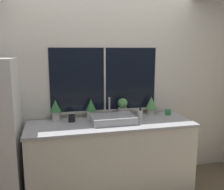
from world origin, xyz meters
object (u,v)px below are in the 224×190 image
potted_plant_far_right (151,104)px  mug_green (168,112)px  mug_grey (138,114)px  mug_black (72,118)px  soap_bottle (140,115)px  potted_plant_far_left (56,108)px  potted_plant_center_left (91,108)px  potted_plant_center_right (123,107)px  sink (113,119)px

potted_plant_far_right → mug_green: 0.26m
mug_grey → mug_black: (-0.87, 0.04, -0.00)m
soap_bottle → mug_black: 0.87m
potted_plant_far_left → potted_plant_center_left: size_ratio=1.06×
potted_plant_center_left → mug_grey: (0.60, -0.14, -0.09)m
potted_plant_center_right → mug_grey: potted_plant_center_right is taller
mug_grey → mug_black: 0.87m
sink → potted_plant_center_left: bearing=131.5°
mug_green → mug_black: bearing=-178.8°
potted_plant_far_right → mug_grey: potted_plant_far_right is taller
sink → mug_grey: bearing=18.6°
potted_plant_far_left → mug_grey: potted_plant_far_left is taller
mug_grey → potted_plant_far_left: bearing=172.3°
potted_plant_center_left → mug_black: bearing=-157.9°
sink → soap_bottle: 0.36m
mug_black → potted_plant_far_left: bearing=151.1°
sink → potted_plant_center_right: size_ratio=2.15×
sink → potted_plant_far_left: sink is taller
soap_bottle → mug_green: size_ratio=2.16×
potted_plant_far_right → mug_green: bearing=-19.7°
potted_plant_far_left → soap_bottle: bearing=-14.1°
potted_plant_center_left → mug_green: bearing=-4.2°
sink → soap_bottle: bearing=0.5°
soap_bottle → mug_green: bearing=21.0°
potted_plant_far_left → soap_bottle: potted_plant_far_left is taller
potted_plant_center_left → soap_bottle: potted_plant_center_left is taller
potted_plant_far_left → mug_grey: size_ratio=2.74×
sink → potted_plant_far_left: (-0.69, 0.27, 0.11)m
potted_plant_center_left → potted_plant_far_right: 0.85m
mug_green → potted_plant_center_left: bearing=175.8°
soap_bottle → mug_green: 0.51m
mug_black → sink: bearing=-17.8°
potted_plant_center_left → potted_plant_center_right: (0.44, 0.00, -0.01)m
potted_plant_center_left → mug_green: size_ratio=3.26×
sink → mug_green: bearing=12.6°
mug_green → mug_grey: bearing=-172.4°
soap_bottle → mug_grey: size_ratio=1.71×
potted_plant_center_right → mug_green: (0.64, -0.08, -0.09)m
potted_plant_far_right → potted_plant_center_right: bearing=180.0°
sink → soap_bottle: size_ratio=3.16×
mug_green → sink: bearing=-167.4°
potted_plant_far_right → mug_black: potted_plant_far_right is taller
potted_plant_center_left → mug_black: (-0.26, -0.11, -0.09)m
mug_grey → mug_green: (0.47, 0.06, -0.01)m
mug_grey → soap_bottle: bearing=-94.5°
potted_plant_center_right → soap_bottle: bearing=-58.9°
potted_plant_center_right → mug_grey: (0.17, -0.14, -0.08)m
potted_plant_center_right → mug_green: bearing=-7.1°
sink → potted_plant_center_right: 0.34m
potted_plant_far_right → mug_grey: (-0.25, -0.14, -0.10)m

